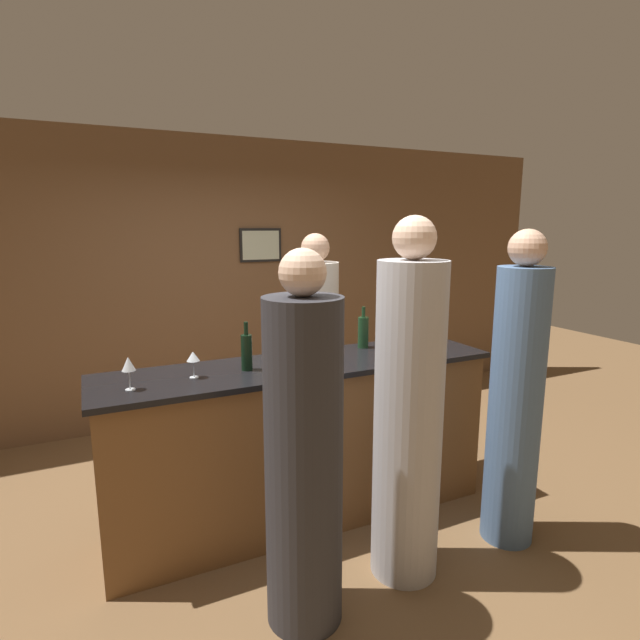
% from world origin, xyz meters
% --- Properties ---
extents(ground_plane, '(14.00, 14.00, 0.00)m').
position_xyz_m(ground_plane, '(0.00, 0.00, 0.00)').
color(ground_plane, brown).
extents(back_wall, '(8.00, 0.08, 2.80)m').
position_xyz_m(back_wall, '(0.00, 2.10, 1.40)').
color(back_wall, brown).
rests_on(back_wall, ground_plane).
extents(bar_counter, '(2.58, 0.64, 1.08)m').
position_xyz_m(bar_counter, '(0.00, 0.00, 0.54)').
color(bar_counter, brown).
rests_on(bar_counter, ground_plane).
extents(bartender, '(0.37, 0.37, 1.89)m').
position_xyz_m(bartender, '(0.43, 0.74, 0.88)').
color(bartender, silver).
rests_on(bartender, ground_plane).
extents(guest_0, '(0.38, 0.38, 2.00)m').
position_xyz_m(guest_0, '(0.31, -0.74, 0.93)').
color(guest_0, '#B2B2B7').
rests_on(guest_0, ground_plane).
extents(guest_1, '(0.38, 0.38, 1.85)m').
position_xyz_m(guest_1, '(-0.35, -0.81, 0.86)').
color(guest_1, '#2D2D33').
rests_on(guest_1, ground_plane).
extents(guest_2, '(0.31, 0.31, 1.93)m').
position_xyz_m(guest_2, '(1.08, -0.76, 0.91)').
color(guest_2, '#4C6B93').
rests_on(guest_2, ground_plane).
extents(wine_bottle_0, '(0.07, 0.07, 0.30)m').
position_xyz_m(wine_bottle_0, '(-0.37, 0.00, 1.20)').
color(wine_bottle_0, black).
rests_on(wine_bottle_0, bar_counter).
extents(wine_bottle_1, '(0.08, 0.08, 0.30)m').
position_xyz_m(wine_bottle_1, '(0.56, 0.19, 1.20)').
color(wine_bottle_1, '#19381E').
rests_on(wine_bottle_1, bar_counter).
extents(wine_bottle_2, '(0.08, 0.08, 0.30)m').
position_xyz_m(wine_bottle_2, '(-0.24, -0.12, 1.20)').
color(wine_bottle_2, black).
rests_on(wine_bottle_2, bar_counter).
extents(wine_glass_0, '(0.07, 0.07, 0.16)m').
position_xyz_m(wine_glass_0, '(-0.70, -0.02, 1.20)').
color(wine_glass_0, silver).
rests_on(wine_glass_0, bar_counter).
extents(wine_glass_1, '(0.08, 0.08, 0.14)m').
position_xyz_m(wine_glass_1, '(0.51, -0.16, 1.19)').
color(wine_glass_1, silver).
rests_on(wine_glass_1, bar_counter).
extents(wine_glass_2, '(0.07, 0.07, 0.18)m').
position_xyz_m(wine_glass_2, '(-1.05, -0.10, 1.22)').
color(wine_glass_2, silver).
rests_on(wine_glass_2, bar_counter).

